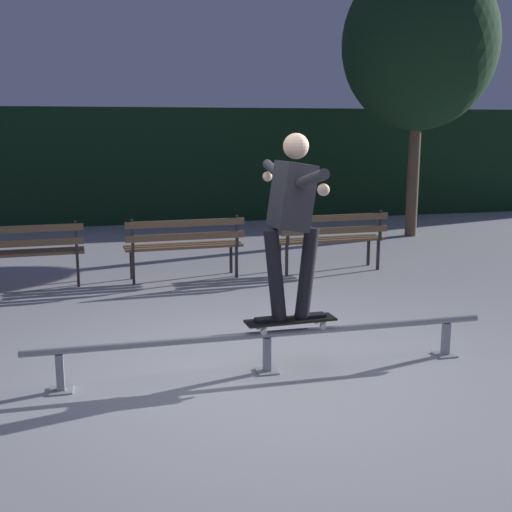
# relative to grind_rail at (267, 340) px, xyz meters

# --- Properties ---
(ground_plane) EXTENTS (90.00, 90.00, 0.00)m
(ground_plane) POSITION_rel_grind_rail_xyz_m (0.00, -0.03, -0.28)
(ground_plane) COLOR #99999E
(hedge_backdrop) EXTENTS (24.00, 1.20, 2.46)m
(hedge_backdrop) POSITION_rel_grind_rail_xyz_m (0.00, 9.41, 0.95)
(hedge_backdrop) COLOR black
(hedge_backdrop) RESTS_ON ground
(grind_rail) EXTENTS (3.98, 0.18, 0.37)m
(grind_rail) POSITION_rel_grind_rail_xyz_m (0.00, 0.00, 0.00)
(grind_rail) COLOR gray
(grind_rail) RESTS_ON ground
(skateboard) EXTENTS (0.79, 0.24, 0.09)m
(skateboard) POSITION_rel_grind_rail_xyz_m (0.21, 0.00, 0.16)
(skateboard) COLOR black
(skateboard) RESTS_ON grind_rail
(skateboarder) EXTENTS (0.62, 1.41, 1.56)m
(skateboarder) POSITION_rel_grind_rail_xyz_m (0.21, 0.00, 1.09)
(skateboarder) COLOR black
(skateboarder) RESTS_ON skateboard
(park_bench_leftmost) EXTENTS (1.61, 0.47, 0.88)m
(park_bench_leftmost) POSITION_rel_grind_rail_xyz_m (-2.33, 3.54, 0.25)
(park_bench_leftmost) COLOR #282623
(park_bench_leftmost) RESTS_ON ground
(park_bench_left_center) EXTENTS (1.61, 0.47, 0.88)m
(park_bench_left_center) POSITION_rel_grind_rail_xyz_m (-0.21, 3.54, 0.25)
(park_bench_left_center) COLOR #282623
(park_bench_left_center) RESTS_ON ground
(park_bench_right_center) EXTENTS (1.61, 0.47, 0.88)m
(park_bench_right_center) POSITION_rel_grind_rail_xyz_m (1.90, 3.54, 0.25)
(park_bench_right_center) COLOR #282623
(park_bench_right_center) RESTS_ON ground
(tree_far_right) EXTENTS (2.82, 2.82, 5.08)m
(tree_far_right) POSITION_rel_grind_rail_xyz_m (4.50, 6.12, 3.24)
(tree_far_right) COLOR brown
(tree_far_right) RESTS_ON ground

